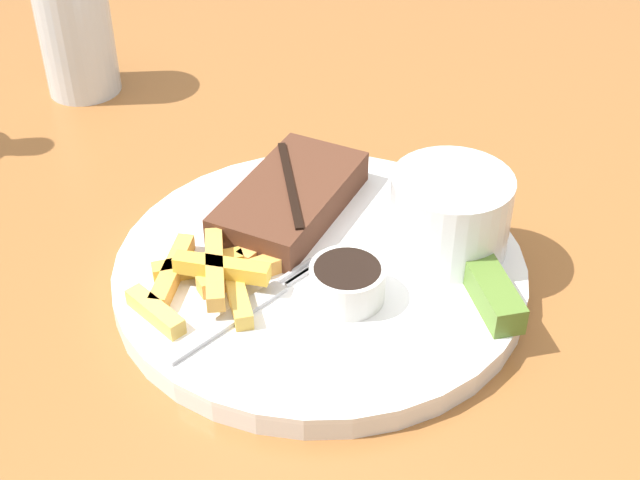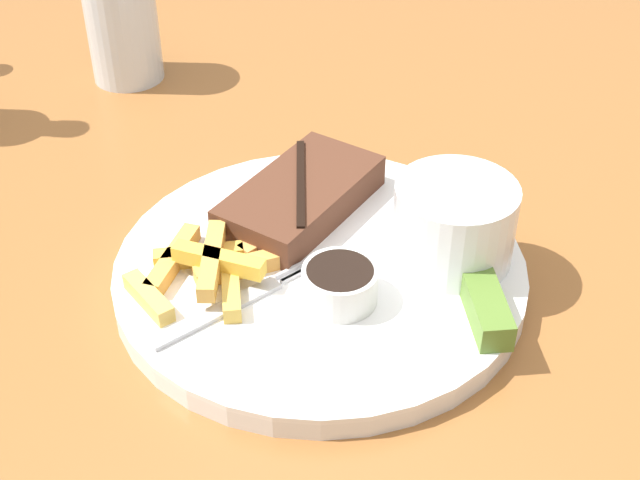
{
  "view_description": "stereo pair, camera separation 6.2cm",
  "coord_description": "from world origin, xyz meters",
  "px_view_note": "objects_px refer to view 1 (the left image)",
  "views": [
    {
      "loc": [
        -0.39,
        -0.3,
        1.14
      ],
      "look_at": [
        0.0,
        0.0,
        0.76
      ],
      "focal_mm": 50.0,
      "sensor_mm": 36.0,
      "label": 1
    },
    {
      "loc": [
        -0.35,
        -0.35,
        1.14
      ],
      "look_at": [
        0.0,
        0.0,
        0.76
      ],
      "focal_mm": 50.0,
      "sensor_mm": 36.0,
      "label": 2
    }
  ],
  "objects_px": {
    "drinking_glass": "(77,37)",
    "steak_portion": "(290,199)",
    "coleslaw_cup": "(450,209)",
    "fork_utensil": "(239,313)",
    "pickle_spear": "(491,290)",
    "dipping_sauce_cup": "(347,281)",
    "dinner_plate": "(320,272)"
  },
  "relations": [
    {
      "from": "steak_portion",
      "to": "coleslaw_cup",
      "type": "distance_m",
      "value": 0.12
    },
    {
      "from": "fork_utensil",
      "to": "dipping_sauce_cup",
      "type": "bearing_deg",
      "value": -32.18
    },
    {
      "from": "steak_portion",
      "to": "dipping_sauce_cup",
      "type": "bearing_deg",
      "value": -120.15
    },
    {
      "from": "dinner_plate",
      "to": "coleslaw_cup",
      "type": "xyz_separation_m",
      "value": [
        0.07,
        -0.06,
        0.04
      ]
    },
    {
      "from": "dipping_sauce_cup",
      "to": "pickle_spear",
      "type": "bearing_deg",
      "value": -55.12
    },
    {
      "from": "coleslaw_cup",
      "to": "pickle_spear",
      "type": "bearing_deg",
      "value": -122.28
    },
    {
      "from": "dinner_plate",
      "to": "fork_utensil",
      "type": "distance_m",
      "value": 0.08
    },
    {
      "from": "steak_portion",
      "to": "fork_utensil",
      "type": "bearing_deg",
      "value": -157.49
    },
    {
      "from": "dinner_plate",
      "to": "steak_portion",
      "type": "xyz_separation_m",
      "value": [
        0.03,
        0.06,
        0.02
      ]
    },
    {
      "from": "steak_portion",
      "to": "pickle_spear",
      "type": "height_order",
      "value": "steak_portion"
    },
    {
      "from": "coleslaw_cup",
      "to": "pickle_spear",
      "type": "height_order",
      "value": "coleslaw_cup"
    },
    {
      "from": "steak_portion",
      "to": "coleslaw_cup",
      "type": "height_order",
      "value": "coleslaw_cup"
    },
    {
      "from": "fork_utensil",
      "to": "coleslaw_cup",
      "type": "bearing_deg",
      "value": -19.14
    },
    {
      "from": "dipping_sauce_cup",
      "to": "fork_utensil",
      "type": "bearing_deg",
      "value": 141.33
    },
    {
      "from": "steak_portion",
      "to": "dipping_sauce_cup",
      "type": "height_order",
      "value": "steak_portion"
    },
    {
      "from": "steak_portion",
      "to": "dipping_sauce_cup",
      "type": "relative_size",
      "value": 2.85
    },
    {
      "from": "pickle_spear",
      "to": "fork_utensil",
      "type": "distance_m",
      "value": 0.17
    },
    {
      "from": "dinner_plate",
      "to": "drinking_glass",
      "type": "height_order",
      "value": "drinking_glass"
    },
    {
      "from": "coleslaw_cup",
      "to": "dipping_sauce_cup",
      "type": "height_order",
      "value": "coleslaw_cup"
    },
    {
      "from": "coleslaw_cup",
      "to": "drinking_glass",
      "type": "relative_size",
      "value": 0.78
    },
    {
      "from": "drinking_glass",
      "to": "steak_portion",
      "type": "bearing_deg",
      "value": -100.57
    },
    {
      "from": "steak_portion",
      "to": "drinking_glass",
      "type": "xyz_separation_m",
      "value": [
        0.06,
        0.31,
        0.02
      ]
    },
    {
      "from": "steak_portion",
      "to": "coleslaw_cup",
      "type": "relative_size",
      "value": 1.7
    },
    {
      "from": "fork_utensil",
      "to": "drinking_glass",
      "type": "height_order",
      "value": "drinking_glass"
    },
    {
      "from": "dipping_sauce_cup",
      "to": "drinking_glass",
      "type": "distance_m",
      "value": 0.42
    },
    {
      "from": "dinner_plate",
      "to": "fork_utensil",
      "type": "relative_size",
      "value": 2.19
    },
    {
      "from": "steak_portion",
      "to": "coleslaw_cup",
      "type": "bearing_deg",
      "value": -72.92
    },
    {
      "from": "dinner_plate",
      "to": "coleslaw_cup",
      "type": "bearing_deg",
      "value": -41.27
    },
    {
      "from": "pickle_spear",
      "to": "dipping_sauce_cup",
      "type": "bearing_deg",
      "value": 124.88
    },
    {
      "from": "coleslaw_cup",
      "to": "fork_utensil",
      "type": "height_order",
      "value": "coleslaw_cup"
    },
    {
      "from": "dinner_plate",
      "to": "steak_portion",
      "type": "relative_size",
      "value": 2.01
    },
    {
      "from": "coleslaw_cup",
      "to": "dipping_sauce_cup",
      "type": "distance_m",
      "value": 0.09
    }
  ]
}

